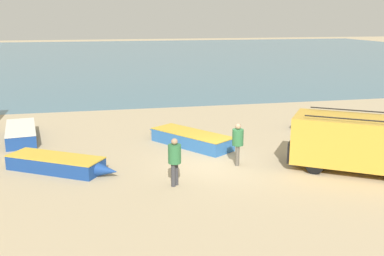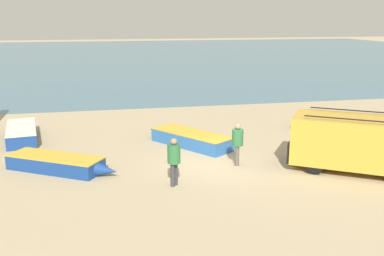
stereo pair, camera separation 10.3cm
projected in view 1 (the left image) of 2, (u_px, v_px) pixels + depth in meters
ground_plane at (220, 165)px, 18.08m from camera, size 200.00×200.00×0.00m
sea_water at (126, 56)px, 67.36m from camera, size 120.00×80.00×0.01m
parked_van at (360, 142)px, 17.18m from camera, size 5.42×4.60×2.24m
fishing_rowboat_0 at (21, 132)px, 21.89m from camera, size 1.87×4.75×0.66m
fishing_rowboat_1 at (330, 126)px, 23.47m from camera, size 3.96×3.14×0.51m
fishing_rowboat_2 at (59, 164)px, 17.36m from camera, size 4.38×3.21×0.58m
fishing_rowboat_3 at (189, 138)px, 20.87m from camera, size 3.63×4.57×0.63m
fisherman_0 at (238, 141)px, 17.90m from camera, size 0.45×0.45×1.71m
fisherman_1 at (175, 158)px, 15.69m from camera, size 0.46×0.46×1.74m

